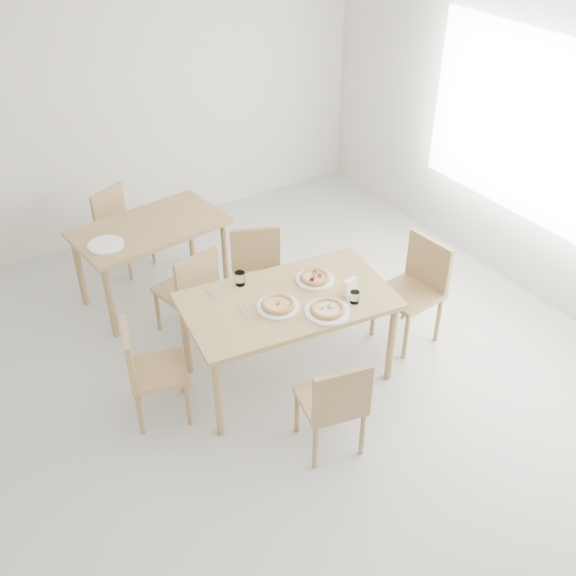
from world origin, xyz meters
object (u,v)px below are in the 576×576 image
plate_mushroom (327,312)px  second_table (150,235)px  chair_south (335,401)px  chair_north (257,272)px  tumbler_a (355,297)px  chair_back_n (119,224)px  pizza_mushroom (328,309)px  napkin_holder (350,288)px  chair_back_s (190,288)px  tumbler_b (240,278)px  chair_west (147,366)px  plate_empty (106,245)px  chair_east (417,283)px  plate_margherita (278,307)px  pizza_pepperoni (315,277)px  plate_pepperoni (315,280)px  pizza_margherita (278,304)px  main_table (288,307)px

plate_mushroom → second_table: (-0.60, 1.87, -0.11)m
chair_south → chair_north: size_ratio=0.97×
tumbler_a → chair_back_n: (-0.90, 2.54, -0.33)m
pizza_mushroom → napkin_holder: (0.27, 0.09, 0.03)m
chair_back_s → tumbler_b: bearing=99.2°
chair_west → pizza_mushroom: bearing=-93.5°
second_table → plate_empty: size_ratio=4.60×
pizza_mushroom → second_table: pizza_mushroom is taller
chair_east → plate_margherita: size_ratio=2.86×
pizza_pepperoni → tumbler_b: (-0.51, 0.27, 0.02)m
plate_pepperoni → pizza_pepperoni: (-0.00, -0.00, 0.02)m
plate_margherita → tumbler_b: bearing=101.9°
chair_north → plate_pepperoni: bearing=-56.0°
plate_mushroom → tumbler_b: (-0.36, 0.65, 0.04)m
chair_back_s → tumbler_a: bearing=112.1°
pizza_margherita → chair_back_s: bearing=107.4°
plate_pepperoni → tumbler_b: tumbler_b is taller
tumbler_a → tumbler_b: tumbler_b is taller
main_table → chair_north: size_ratio=1.94×
plate_pepperoni → chair_back_s: bearing=132.6°
tumbler_a → plate_empty: size_ratio=0.31×
main_table → chair_south: chair_south is taller
chair_back_s → chair_south: bearing=86.0°
chair_west → plate_margherita: size_ratio=2.58×
chair_east → plate_pepperoni: bearing=-108.7°
chair_north → chair_west: size_ratio=1.05×
chair_south → chair_west: (-0.93, 1.00, -0.01)m
chair_north → tumbler_b: 0.64m
chair_west → tumbler_b: (0.88, 0.19, 0.33)m
chair_west → chair_back_n: chair_west is taller
chair_east → tumbler_a: (-0.79, -0.17, 0.27)m
plate_mushroom → plate_empty: bearing=120.7°
plate_margherita → second_table: 1.66m
plate_pepperoni → second_table: plate_pepperoni is taller
chair_south → chair_west: size_ratio=1.01×
chair_south → chair_back_s: size_ratio=0.97×
main_table → plate_mushroom: bearing=-55.6°
chair_east → chair_back_n: bearing=-149.5°
pizza_mushroom → tumbler_a: (0.24, -0.00, 0.01)m
pizza_mushroom → pizza_pepperoni: 0.41m
plate_mushroom → pizza_mushroom: pizza_mushroom is taller
plate_margherita → plate_empty: same height
plate_empty → main_table: bearing=-58.6°
plate_mushroom → napkin_holder: 0.29m
tumbler_b → second_table: bearing=101.3°
pizza_margherita → tumbler_b: tumbler_b is taller
chair_north → pizza_pepperoni: chair_north is taller
chair_south → pizza_margherita: size_ratio=2.54×
plate_mushroom → pizza_pepperoni: bearing=68.3°
chair_back_n → plate_empty: size_ratio=2.68×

